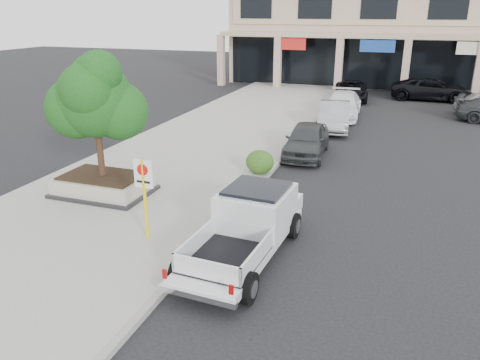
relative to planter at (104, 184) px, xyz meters
name	(u,v)px	position (x,y,z in m)	size (l,w,h in m)	color
ground	(265,246)	(6.31, -1.59, -0.48)	(120.00, 120.00, 0.00)	black
sidewalk	(182,161)	(0.81, 4.41, -0.40)	(8.00, 52.00, 0.15)	gray
curb	(271,171)	(4.76, 4.41, -0.40)	(0.20, 52.00, 0.15)	gray
strip_mall	(474,28)	(14.31, 32.34, 4.27)	(40.55, 12.43, 9.50)	tan
planter	(104,184)	(0.00, 0.00, 0.00)	(3.20, 2.20, 0.68)	black
planter_tree	(101,99)	(0.13, 0.15, 2.94)	(2.90, 2.55, 4.00)	black
no_parking_sign	(144,188)	(3.16, -2.50, 1.16)	(0.55, 0.09, 2.30)	yellow
hedge	(260,162)	(4.49, 3.81, 0.14)	(1.10, 0.99, 0.94)	#1E3F12
pickup_truck	(243,230)	(5.96, -2.45, 0.36)	(1.98, 5.34, 1.68)	silver
curb_car_a	(307,140)	(5.60, 7.26, 0.25)	(1.72, 4.28, 1.46)	#313537
curb_car_b	(334,116)	(6.00, 12.56, 0.27)	(1.58, 4.53, 1.49)	#989AA0
curb_car_c	(342,105)	(5.98, 15.95, 0.27)	(2.08, 5.13, 1.49)	white
curb_car_d	(351,91)	(5.77, 21.95, 0.21)	(2.28, 4.95, 1.38)	black
lot_car_d	(432,89)	(11.27, 23.89, 0.31)	(2.59, 5.62, 1.56)	black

